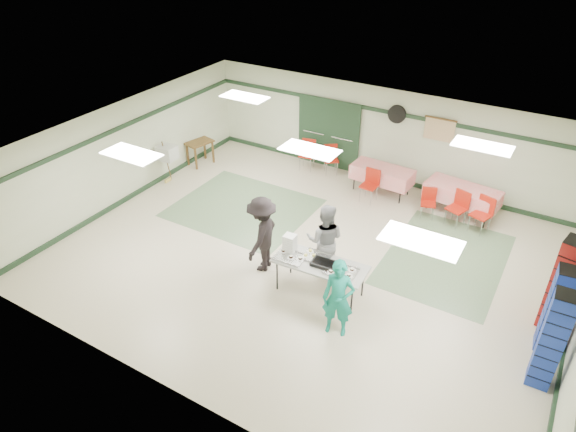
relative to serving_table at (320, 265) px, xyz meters
The scene contains 40 objects.
floor 1.50m from the serving_table, 129.79° to the left, with size 11.00×11.00×0.00m, color beige.
ceiling 2.38m from the serving_table, 129.79° to the left, with size 11.00×11.00×0.00m, color white.
wall_back 5.61m from the serving_table, 98.68° to the left, with size 11.00×11.00×0.00m, color beige.
wall_front 3.65m from the serving_table, 103.54° to the right, with size 11.00×11.00×0.00m, color beige.
wall_left 6.45m from the serving_table, behind, with size 9.00×9.00×0.00m, color beige.
trim_back 5.70m from the serving_table, 98.72° to the left, with size 11.00×0.06×0.10m, color #1B321F.
baseboard_back 5.58m from the serving_table, 98.72° to the left, with size 11.00×0.06×0.12m, color #1B321F.
trim_left 6.53m from the serving_table, behind, with size 9.00×0.06×0.10m, color #1B321F.
baseboard_left 6.42m from the serving_table, behind, with size 9.00×0.06×0.12m, color #1B321F.
baseboard_right 4.78m from the serving_table, 12.30° to the left, with size 9.00×0.06×0.12m, color #1B321F.
green_patch_a 3.96m from the serving_table, 148.97° to the left, with size 3.50×3.00×0.01m, color gray.
green_patch_b 3.26m from the serving_table, 52.02° to the left, with size 2.50×3.50×0.01m, color gray.
double_door_left 6.25m from the serving_table, 119.16° to the left, with size 0.90×0.06×2.10m, color #939693.
double_door_right 5.85m from the serving_table, 110.99° to the left, with size 0.90×0.06×2.10m, color #939693.
door_frame 6.02m from the serving_table, 115.34° to the left, with size 2.00×0.03×2.15m, color #1B321F.
wall_fan 5.64m from the serving_table, 95.67° to the left, with size 0.50×0.50×0.10m, color black.
scroll_banner 5.60m from the serving_table, 83.10° to the left, with size 0.80×0.02×0.60m, color tan.
serving_table is the anchor object (origin of this frame).
sheet_tray_right 0.49m from the serving_table, ahead, with size 0.61×0.46×0.02m, color silver.
sheet_tray_mid 0.21m from the serving_table, 140.25° to the left, with size 0.55×0.42×0.02m, color silver.
sheet_tray_left 0.65m from the serving_table, 166.57° to the right, with size 0.61×0.46×0.02m, color silver.
baking_pan 0.13m from the serving_table, 10.66° to the right, with size 0.51×0.32×0.08m, color black.
foam_box_stack 0.79m from the serving_table, behind, with size 0.24×0.22×0.39m, color white.
volunteer_teal 1.17m from the serving_table, 46.00° to the right, with size 0.59×0.39×1.63m, color #138270.
volunteer_grey 0.72m from the serving_table, 109.70° to the left, with size 0.83×0.64×1.70m, color gray.
volunteer_dark 1.50m from the serving_table, behind, with size 1.15×0.66×1.77m, color black.
dining_table_a 4.99m from the serving_table, 70.30° to the left, with size 1.94×1.05×0.77m.
dining_table_b 4.73m from the serving_table, 96.29° to the left, with size 1.72×0.85×0.77m.
chair_a 4.49m from the serving_table, 66.96° to the left, with size 0.55×0.55×0.92m.
chair_b 4.24m from the serving_table, 76.48° to the left, with size 0.46×0.46×0.80m.
chair_c 4.75m from the serving_table, 60.43° to the left, with size 0.55×0.55×0.93m.
chair_d 4.18m from the serving_table, 98.44° to the left, with size 0.45×0.45×0.91m.
chair_loose_a 5.57m from the serving_table, 114.23° to the left, with size 0.57×0.57×0.87m.
chair_loose_b 5.82m from the serving_table, 121.11° to the left, with size 0.50×0.50×0.91m.
crate_stack_blue_a 4.38m from the serving_table, ahead, with size 0.39×0.39×1.79m, color #1A369F.
crate_stack_red 4.54m from the serving_table, 18.14° to the left, with size 0.44×0.44×1.98m, color maroon.
crate_stack_blue_b 4.32m from the serving_table, ahead, with size 0.37×0.37×1.94m, color #1A369F.
printer_table 6.96m from the serving_table, 149.41° to the left, with size 0.69×0.90×0.74m.
office_printer 6.36m from the serving_table, 160.37° to the left, with size 0.50×0.44×0.40m, color beige.
broom 6.45m from the serving_table, 160.38° to the left, with size 0.03×0.03×1.26m, color brown.
Camera 1 is at (4.50, -8.49, 7.10)m, focal length 32.00 mm.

